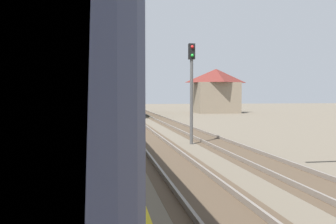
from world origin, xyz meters
name	(u,v)px	position (x,y,z in m)	size (l,w,h in m)	color
station_platform	(53,152)	(-2.50, 16.00, 0.45)	(5.00, 80.00, 0.91)	#999993
track_pair_nearest_platform	(156,145)	(1.90, 20.00, 0.05)	(2.34, 120.00, 0.16)	#4C3D2D
track_pair_middle	(221,144)	(5.30, 20.00, 0.05)	(2.34, 120.00, 0.16)	#4C3D2D
approaching_train	(123,98)	(1.90, 51.60, 2.18)	(2.93, 19.60, 4.76)	#286647
rail_signal_post	(192,83)	(3.84, 20.45, 3.19)	(0.32, 0.34, 5.20)	#4C4C4C
distant_trackside_house	(216,90)	(15.39, 52.97, 3.34)	(6.60, 5.28, 6.40)	#7F705B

